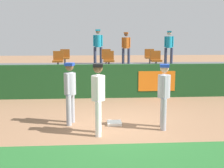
% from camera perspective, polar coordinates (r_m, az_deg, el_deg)
% --- Properties ---
extents(ground_plane, '(60.00, 60.00, 0.00)m').
position_cam_1_polar(ground_plane, '(8.32, 0.95, -7.96)').
color(ground_plane, '#936B4C').
extents(first_base, '(0.40, 0.40, 0.08)m').
position_cam_1_polar(first_base, '(8.33, 0.47, -7.66)').
color(first_base, white).
rests_on(first_base, ground_plane).
extents(player_fielder_home, '(0.36, 0.56, 1.81)m').
position_cam_1_polar(player_fielder_home, '(7.28, -2.69, -1.99)').
color(player_fielder_home, white).
rests_on(player_fielder_home, ground_plane).
extents(player_runner_visitor, '(0.40, 0.48, 1.75)m').
position_cam_1_polar(player_runner_visitor, '(8.23, -8.24, -0.97)').
color(player_runner_visitor, '#9EA3AD').
rests_on(player_runner_visitor, ground_plane).
extents(player_coach_visitor, '(0.39, 0.48, 1.75)m').
position_cam_1_polar(player_coach_visitor, '(7.87, 10.14, -1.50)').
color(player_coach_visitor, '#9EA3AD').
rests_on(player_coach_visitor, ground_plane).
extents(field_wall, '(18.00, 0.26, 1.36)m').
position_cam_1_polar(field_wall, '(11.77, -0.50, 0.58)').
color(field_wall, '#19471E').
rests_on(field_wall, ground_plane).
extents(bleacher_platform, '(18.00, 4.80, 0.98)m').
position_cam_1_polar(bleacher_platform, '(14.33, -1.14, 1.41)').
color(bleacher_platform, '#59595E').
rests_on(bleacher_platform, ground_plane).
extents(seat_front_center, '(0.47, 0.44, 0.84)m').
position_cam_1_polar(seat_front_center, '(13.11, -0.65, 4.90)').
color(seat_front_center, '#4C4C51').
rests_on(seat_front_center, bleacher_platform).
extents(seat_back_center, '(0.47, 0.44, 0.84)m').
position_cam_1_polar(seat_back_center, '(14.90, -1.15, 5.44)').
color(seat_back_center, '#4C4C51').
rests_on(seat_back_center, bleacher_platform).
extents(seat_front_left, '(0.45, 0.44, 0.84)m').
position_cam_1_polar(seat_front_left, '(13.18, -10.54, 4.76)').
color(seat_front_left, '#4C4C51').
rests_on(seat_front_left, bleacher_platform).
extents(seat_back_left, '(0.47, 0.44, 0.84)m').
position_cam_1_polar(seat_back_left, '(14.95, -9.23, 5.33)').
color(seat_back_left, '#4C4C51').
rests_on(seat_back_left, bleacher_platform).
extents(seat_front_right, '(0.48, 0.44, 0.84)m').
position_cam_1_polar(seat_front_right, '(13.40, 8.58, 4.89)').
color(seat_front_right, '#4C4C51').
rests_on(seat_front_right, bleacher_platform).
extents(seat_back_right, '(0.48, 0.44, 0.84)m').
position_cam_1_polar(seat_back_right, '(15.18, 7.39, 5.43)').
color(seat_back_right, '#4C4C51').
rests_on(seat_back_right, bleacher_platform).
extents(spectator_hooded, '(0.48, 0.41, 1.77)m').
position_cam_1_polar(spectator_hooded, '(16.14, 11.09, 7.53)').
color(spectator_hooded, '#33384C').
rests_on(spectator_hooded, bleacher_platform).
extents(spectator_capped, '(0.52, 0.38, 1.85)m').
position_cam_1_polar(spectator_capped, '(15.84, -2.77, 7.84)').
color(spectator_capped, '#33384C').
rests_on(spectator_capped, bleacher_platform).
extents(spectator_casual, '(0.47, 0.39, 1.70)m').
position_cam_1_polar(spectator_casual, '(15.89, 2.77, 7.53)').
color(spectator_casual, '#33384C').
rests_on(spectator_casual, bleacher_platform).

